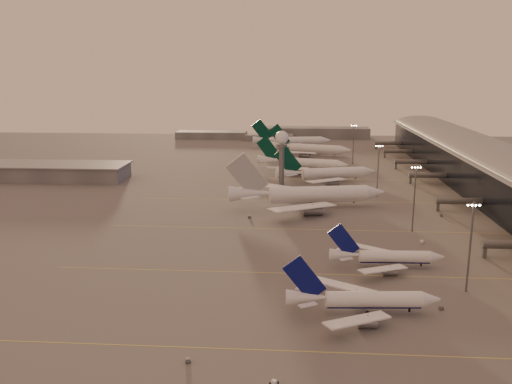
{
  "coord_description": "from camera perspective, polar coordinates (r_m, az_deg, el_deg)",
  "views": [
    {
      "loc": [
        10.93,
        -140.38,
        59.02
      ],
      "look_at": [
        -4.62,
        79.28,
        8.51
      ],
      "focal_mm": 38.0,
      "sensor_mm": 36.0,
      "label": 1
    }
  ],
  "objects": [
    {
      "name": "mast_c",
      "position": [
        257.42,
        12.73,
        2.47
      ],
      "size": [
        3.6,
        0.56,
        25.0
      ],
      "color": "#595B61",
      "rests_on": "ground"
    },
    {
      "name": "widebody_white",
      "position": [
        235.09,
        5.5,
        -0.62
      ],
      "size": [
        68.78,
        54.65,
        24.38
      ],
      "color": "white",
      "rests_on": "ground"
    },
    {
      "name": "hangar",
      "position": [
        314.24,
        -20.66,
        2.06
      ],
      "size": [
        82.0,
        27.0,
        8.5
      ],
      "color": "slate",
      "rests_on": "ground"
    },
    {
      "name": "greentail_d",
      "position": [
        412.76,
        3.82,
        5.21
      ],
      "size": [
        60.01,
        48.14,
        21.88
      ],
      "color": "white",
      "rests_on": "ground"
    },
    {
      "name": "gsv_catering_b",
      "position": [
        233.01,
        18.97,
        -1.96
      ],
      "size": [
        4.99,
        2.54,
        4.01
      ],
      "color": "#515355",
      "rests_on": "ground"
    },
    {
      "name": "narrowbody_near",
      "position": [
        137.77,
        11.17,
        -11.3
      ],
      "size": [
        38.84,
        30.94,
        15.17
      ],
      "color": "white",
      "rests_on": "ground"
    },
    {
      "name": "gsv_truck_b",
      "position": [
        195.63,
        17.2,
        -4.87
      ],
      "size": [
        5.99,
        2.51,
        2.37
      ],
      "color": "white",
      "rests_on": "ground"
    },
    {
      "name": "terminal",
      "position": [
        272.92,
        24.79,
        1.48
      ],
      "size": [
        57.0,
        362.0,
        23.04
      ],
      "color": "black",
      "rests_on": "ground"
    },
    {
      "name": "mast_a",
      "position": [
        154.83,
        21.63,
        -5.03
      ],
      "size": [
        3.6,
        0.56,
        25.0
      ],
      "color": "#595B61",
      "rests_on": "ground"
    },
    {
      "name": "gsv_tug_far",
      "position": [
        244.2,
        7.48,
        -1.05
      ],
      "size": [
        2.68,
        3.96,
        1.06
      ],
      "color": "gold",
      "rests_on": "ground"
    },
    {
      "name": "greentail_b",
      "position": [
        318.7,
        4.91,
        2.85
      ],
      "size": [
        54.24,
        43.26,
        20.1
      ],
      "color": "white",
      "rests_on": "ground"
    },
    {
      "name": "narrowbody_mid",
      "position": [
        169.53,
        13.57,
        -6.83
      ],
      "size": [
        35.29,
        28.16,
        13.78
      ],
      "color": "white",
      "rests_on": "ground"
    },
    {
      "name": "gsv_tug_mid",
      "position": [
        160.13,
        4.86,
        -8.55
      ],
      "size": [
        4.29,
        4.14,
        1.07
      ],
      "color": "gold",
      "rests_on": "ground"
    },
    {
      "name": "ground",
      "position": [
        152.67,
        -0.38,
        -9.82
      ],
      "size": [
        700.0,
        700.0,
        0.0
      ],
      "primitive_type": "plane",
      "color": "#585555",
      "rests_on": "ground"
    },
    {
      "name": "taxiway_markings",
      "position": [
        205.94,
        9.21,
        -3.91
      ],
      "size": [
        180.0,
        185.25,
        0.02
      ],
      "color": "#DBCC4D",
      "rests_on": "ground"
    },
    {
      "name": "gsv_tug_near",
      "position": [
        109.45,
        1.91,
        -19.44
      ],
      "size": [
        3.11,
        3.64,
        0.89
      ],
      "color": "white",
      "rests_on": "ground"
    },
    {
      "name": "greentail_c",
      "position": [
        375.22,
        5.7,
        4.38
      ],
      "size": [
        56.81,
        45.2,
        21.28
      ],
      "color": "white",
      "rests_on": "ground"
    },
    {
      "name": "gsv_truck_a",
      "position": [
        116.8,
        -7.0,
        -16.95
      ],
      "size": [
        5.34,
        3.04,
        2.04
      ],
      "color": "#515355",
      "rests_on": "ground"
    },
    {
      "name": "gsv_catering_a",
      "position": [
        145.49,
        19.0,
        -10.99
      ],
      "size": [
        4.77,
        3.42,
        3.58
      ],
      "color": "#515355",
      "rests_on": "ground"
    },
    {
      "name": "distant_horizon",
      "position": [
        468.85,
        3.02,
        6.15
      ],
      "size": [
        165.0,
        37.5,
        9.0
      ],
      "color": "slate",
      "rests_on": "ground"
    },
    {
      "name": "greentail_a",
      "position": [
        288.74,
        7.44,
        1.74
      ],
      "size": [
        54.5,
        43.45,
        20.22
      ],
      "color": "white",
      "rests_on": "ground"
    },
    {
      "name": "gsv_tug_hangar",
      "position": [
        299.11,
        8.37,
        1.49
      ],
      "size": [
        3.5,
        2.91,
        0.86
      ],
      "color": "gold",
      "rests_on": "ground"
    },
    {
      "name": "mast_d",
      "position": [
        345.37,
        10.22,
        5.18
      ],
      "size": [
        3.6,
        0.56,
        25.0
      ],
      "color": "#595B61",
      "rests_on": "ground"
    },
    {
      "name": "gsv_truck_c",
      "position": [
        218.0,
        -0.59,
        -2.49
      ],
      "size": [
        5.6,
        2.99,
        2.15
      ],
      "color": "#515355",
      "rests_on": "ground"
    },
    {
      "name": "mast_b",
      "position": [
        205.34,
        16.34,
        -0.35
      ],
      "size": [
        3.6,
        0.56,
        25.0
      ],
      "color": "#595B61",
      "rests_on": "ground"
    },
    {
      "name": "radar_tower",
      "position": [
        263.21,
        2.72,
        4.59
      ],
      "size": [
        6.4,
        6.4,
        31.1
      ],
      "color": "#595B61",
      "rests_on": "ground"
    }
  ]
}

